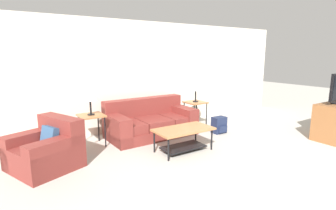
{
  "coord_description": "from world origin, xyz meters",
  "views": [
    {
      "loc": [
        -3.04,
        -1.29,
        1.83
      ],
      "look_at": [
        -0.18,
        3.12,
        0.8
      ],
      "focal_mm": 28.0,
      "sensor_mm": 36.0,
      "label": 1
    }
  ],
  "objects_px": {
    "coffee_table": "(183,134)",
    "side_table_right": "(195,105)",
    "couch": "(151,123)",
    "side_table_left": "(91,118)",
    "backpack": "(219,125)",
    "table_lamp_left": "(90,96)",
    "table_lamp_right": "(196,87)",
    "armchair": "(47,151)"
  },
  "relations": [
    {
      "from": "table_lamp_left",
      "to": "table_lamp_right",
      "type": "bearing_deg",
      "value": 0.0
    },
    {
      "from": "armchair",
      "to": "couch",
      "type": "bearing_deg",
      "value": 14.74
    },
    {
      "from": "armchair",
      "to": "backpack",
      "type": "bearing_deg",
      "value": -1.85
    },
    {
      "from": "table_lamp_left",
      "to": "backpack",
      "type": "distance_m",
      "value": 2.99
    },
    {
      "from": "coffee_table",
      "to": "table_lamp_right",
      "type": "bearing_deg",
      "value": 44.12
    },
    {
      "from": "side_table_right",
      "to": "backpack",
      "type": "xyz_separation_m",
      "value": [
        0.12,
        -0.75,
        -0.38
      ]
    },
    {
      "from": "side_table_right",
      "to": "table_lamp_left",
      "type": "bearing_deg",
      "value": -180.0
    },
    {
      "from": "armchair",
      "to": "side_table_right",
      "type": "xyz_separation_m",
      "value": [
        3.59,
        0.63,
        0.27
      ]
    },
    {
      "from": "side_table_right",
      "to": "backpack",
      "type": "height_order",
      "value": "side_table_right"
    },
    {
      "from": "couch",
      "to": "side_table_left",
      "type": "xyz_separation_m",
      "value": [
        -1.32,
        0.04,
        0.27
      ]
    },
    {
      "from": "coffee_table",
      "to": "side_table_left",
      "type": "xyz_separation_m",
      "value": [
        -1.36,
        1.25,
        0.23
      ]
    },
    {
      "from": "coffee_table",
      "to": "side_table_left",
      "type": "height_order",
      "value": "side_table_left"
    },
    {
      "from": "table_lamp_left",
      "to": "table_lamp_right",
      "type": "height_order",
      "value": "same"
    },
    {
      "from": "coffee_table",
      "to": "side_table_right",
      "type": "relative_size",
      "value": 1.75
    },
    {
      "from": "armchair",
      "to": "backpack",
      "type": "distance_m",
      "value": 3.71
    },
    {
      "from": "coffee_table",
      "to": "table_lamp_left",
      "type": "height_order",
      "value": "table_lamp_left"
    },
    {
      "from": "table_lamp_right",
      "to": "backpack",
      "type": "xyz_separation_m",
      "value": [
        0.12,
        -0.75,
        -0.84
      ]
    },
    {
      "from": "armchair",
      "to": "table_lamp_left",
      "type": "xyz_separation_m",
      "value": [
        0.94,
        0.63,
        0.74
      ]
    },
    {
      "from": "side_table_right",
      "to": "table_lamp_right",
      "type": "xyz_separation_m",
      "value": [
        -0.0,
        -0.0,
        0.46
      ]
    },
    {
      "from": "couch",
      "to": "side_table_right",
      "type": "distance_m",
      "value": 1.35
    },
    {
      "from": "side_table_right",
      "to": "backpack",
      "type": "bearing_deg",
      "value": -81.25
    },
    {
      "from": "side_table_right",
      "to": "table_lamp_left",
      "type": "height_order",
      "value": "table_lamp_left"
    },
    {
      "from": "couch",
      "to": "table_lamp_right",
      "type": "xyz_separation_m",
      "value": [
        1.33,
        0.04,
        0.73
      ]
    },
    {
      "from": "couch",
      "to": "side_table_left",
      "type": "distance_m",
      "value": 1.35
    },
    {
      "from": "couch",
      "to": "backpack",
      "type": "xyz_separation_m",
      "value": [
        1.44,
        -0.71,
        -0.11
      ]
    },
    {
      "from": "table_lamp_left",
      "to": "table_lamp_right",
      "type": "relative_size",
      "value": 1.0
    },
    {
      "from": "backpack",
      "to": "coffee_table",
      "type": "bearing_deg",
      "value": -160.64
    },
    {
      "from": "side_table_left",
      "to": "table_lamp_right",
      "type": "distance_m",
      "value": 2.69
    },
    {
      "from": "table_lamp_left",
      "to": "side_table_right",
      "type": "bearing_deg",
      "value": 0.0
    },
    {
      "from": "couch",
      "to": "side_table_right",
      "type": "relative_size",
      "value": 3.09
    },
    {
      "from": "coffee_table",
      "to": "table_lamp_left",
      "type": "bearing_deg",
      "value": 137.54
    },
    {
      "from": "couch",
      "to": "side_table_left",
      "type": "height_order",
      "value": "couch"
    },
    {
      "from": "side_table_right",
      "to": "side_table_left",
      "type": "bearing_deg",
      "value": 180.0
    },
    {
      "from": "couch",
      "to": "coffee_table",
      "type": "bearing_deg",
      "value": -88.14
    },
    {
      "from": "couch",
      "to": "coffee_table",
      "type": "height_order",
      "value": "couch"
    },
    {
      "from": "couch",
      "to": "table_lamp_left",
      "type": "height_order",
      "value": "table_lamp_left"
    },
    {
      "from": "coffee_table",
      "to": "backpack",
      "type": "relative_size",
      "value": 2.93
    },
    {
      "from": "side_table_left",
      "to": "table_lamp_left",
      "type": "height_order",
      "value": "table_lamp_left"
    },
    {
      "from": "coffee_table",
      "to": "table_lamp_right",
      "type": "xyz_separation_m",
      "value": [
        1.29,
        1.25,
        0.7
      ]
    },
    {
      "from": "couch",
      "to": "armchair",
      "type": "distance_m",
      "value": 2.34
    },
    {
      "from": "side_table_left",
      "to": "backpack",
      "type": "height_order",
      "value": "side_table_left"
    },
    {
      "from": "side_table_left",
      "to": "side_table_right",
      "type": "bearing_deg",
      "value": 0.0
    }
  ]
}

